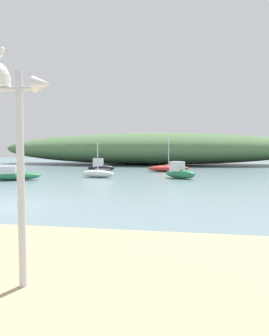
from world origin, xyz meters
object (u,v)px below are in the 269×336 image
motorboat_off_point (11,175)px  sailboat_east_reach (169,168)px  motorboat_by_sandbar (100,167)px  sailboat_west_reach (98,173)px  mast_structure (7,107)px  motorboat_far_right (179,172)px

motorboat_off_point → sailboat_east_reach: 15.21m
motorboat_by_sandbar → sailboat_west_reach: bearing=-75.7°
mast_structure → motorboat_off_point: 19.74m
motorboat_far_right → motorboat_off_point: size_ratio=0.64×
motorboat_by_sandbar → mast_structure: bearing=-77.1°
sailboat_east_reach → motorboat_off_point: bearing=-137.0°
sailboat_east_reach → sailboat_west_reach: bearing=-126.5°
motorboat_far_right → motorboat_by_sandbar: motorboat_far_right is taller
motorboat_by_sandbar → motorboat_far_right: bearing=-36.5°
sailboat_west_reach → motorboat_far_right: sailboat_west_reach is taller
mast_structure → motorboat_off_point: size_ratio=0.82×
motorboat_by_sandbar → motorboat_off_point: 10.36m
mast_structure → motorboat_by_sandbar: bearing=102.9°
sailboat_west_reach → sailboat_east_reach: sailboat_east_reach is taller
sailboat_west_reach → motorboat_by_sandbar: sailboat_west_reach is taller
mast_structure → sailboat_west_reach: bearing=102.5°
mast_structure → motorboat_by_sandbar: 26.96m
mast_structure → sailboat_west_reach: (-4.41, 19.88, -2.73)m
motorboat_by_sandbar → motorboat_off_point: bearing=-113.9°
motorboat_far_right → sailboat_east_reach: 7.08m
sailboat_west_reach → motorboat_by_sandbar: 6.48m
motorboat_far_right → sailboat_west_reach: bearing=-178.0°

